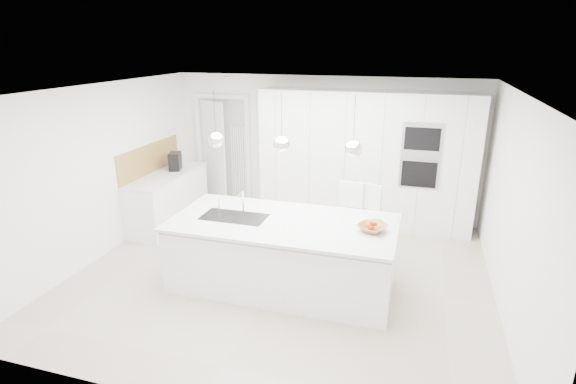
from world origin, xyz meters
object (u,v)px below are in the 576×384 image
(fruit_bowl, at_px, (372,228))
(bar_stool_left, at_px, (348,223))
(bar_stool_right, at_px, (366,226))
(island_base, at_px, (282,256))
(espresso_machine, at_px, (175,161))

(fruit_bowl, distance_m, bar_stool_left, 1.10)
(bar_stool_right, bearing_deg, island_base, -117.73)
(espresso_machine, relative_size, bar_stool_right, 0.27)
(island_base, relative_size, fruit_bowl, 8.39)
(fruit_bowl, relative_size, espresso_machine, 1.07)
(espresso_machine, xyz_separation_m, bar_stool_right, (3.48, -0.80, -0.49))
(bar_stool_left, xyz_separation_m, bar_stool_right, (0.26, 0.00, -0.01))
(bar_stool_right, bearing_deg, espresso_machine, -176.97)
(espresso_machine, bearing_deg, fruit_bowl, -44.56)
(bar_stool_left, relative_size, bar_stool_right, 1.01)
(bar_stool_left, bearing_deg, bar_stool_right, 8.60)
(espresso_machine, height_order, bar_stool_right, espresso_machine)
(bar_stool_left, distance_m, bar_stool_right, 0.26)
(bar_stool_left, bearing_deg, fruit_bowl, -57.83)
(island_base, bearing_deg, bar_stool_right, 46.35)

